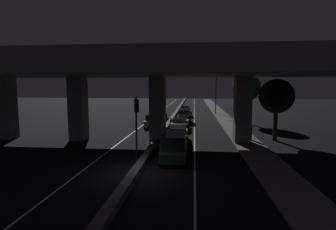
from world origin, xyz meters
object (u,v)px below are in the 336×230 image
object	(u,v)px
car_dark_blue_fourth	(184,116)
motorcycle_blue_filtering_far	(171,124)
car_white_third	(180,123)
car_dark_green_sixth	(185,109)
car_taxi_yellow_fifth	(186,112)
motorcycle_black_filtering_mid	(167,135)
traffic_light_left_of_median	(137,117)
street_lamp	(214,92)
car_taxi_yellow_second	(178,135)
car_dark_green_lead	(174,147)
car_taxi_yellow_lead_oncoming	(153,121)
car_black_second_oncoming	(160,114)
pedestrian_on_sidewalk	(251,132)
motorcycle_red_filtering_near	(161,149)

from	to	relation	value
car_dark_blue_fourth	motorcycle_blue_filtering_far	xyz separation A→B (m)	(-1.53, -6.00, -0.40)
car_white_third	motorcycle_blue_filtering_far	world-z (taller)	car_white_third
car_dark_blue_fourth	car_dark_green_sixth	size ratio (longest dim) A/B	0.96
car_taxi_yellow_fifth	motorcycle_black_filtering_mid	bearing A→B (deg)	175.73
traffic_light_left_of_median	street_lamp	distance (m)	33.88
traffic_light_left_of_median	car_taxi_yellow_second	size ratio (longest dim) A/B	0.99
car_dark_green_lead	street_lamp	bearing A→B (deg)	-9.80
traffic_light_left_of_median	car_dark_blue_fourth	world-z (taller)	traffic_light_left_of_median
car_dark_green_sixth	car_taxi_yellow_lead_oncoming	xyz separation A→B (m)	(-3.73, -19.83, 0.11)
car_dark_blue_fourth	car_black_second_oncoming	xyz separation A→B (m)	(-4.17, 3.50, -0.21)
traffic_light_left_of_median	car_black_second_oncoming	distance (m)	24.43
traffic_light_left_of_median	motorcycle_black_filtering_mid	size ratio (longest dim) A/B	2.55
traffic_light_left_of_median	car_taxi_yellow_second	xyz separation A→B (m)	(2.68, 6.38, -2.46)
street_lamp	car_taxi_yellow_second	bearing A→B (deg)	-101.46
car_black_second_oncoming	motorcycle_blue_filtering_far	world-z (taller)	car_black_second_oncoming
traffic_light_left_of_median	car_white_third	size ratio (longest dim) A/B	0.97
car_white_third	motorcycle_black_filtering_mid	xyz separation A→B (m)	(-0.89, -7.56, -0.15)
car_dark_blue_fourth	car_black_second_oncoming	distance (m)	5.45
car_dark_green_lead	pedestrian_on_sidewalk	bearing A→B (deg)	-43.73
street_lamp	car_taxi_yellow_fifth	size ratio (longest dim) A/B	1.62
car_dark_green_lead	car_taxi_yellow_fifth	distance (m)	28.23
car_dark_blue_fourth	car_taxi_yellow_second	bearing A→B (deg)	179.05
motorcycle_black_filtering_mid	pedestrian_on_sidewalk	world-z (taller)	pedestrian_on_sidewalk
pedestrian_on_sidewalk	car_dark_green_lead	bearing A→B (deg)	-133.06
car_taxi_yellow_second	car_taxi_yellow_lead_oncoming	bearing A→B (deg)	21.79
car_white_third	motorcycle_black_filtering_mid	bearing A→B (deg)	175.90
car_taxi_yellow_fifth	car_taxi_yellow_lead_oncoming	distance (m)	13.29
street_lamp	motorcycle_red_filtering_near	size ratio (longest dim) A/B	3.97
pedestrian_on_sidewalk	car_dark_green_sixth	bearing A→B (deg)	104.92
street_lamp	car_dark_green_lead	bearing A→B (deg)	-99.12
car_taxi_yellow_fifth	car_taxi_yellow_lead_oncoming	bearing A→B (deg)	160.97
car_dark_blue_fourth	car_taxi_yellow_fifth	size ratio (longest dim) A/B	0.96
street_lamp	car_taxi_yellow_lead_oncoming	world-z (taller)	street_lamp
pedestrian_on_sidewalk	car_black_second_oncoming	bearing A→B (deg)	124.03
car_taxi_yellow_second	car_dark_blue_fourth	size ratio (longest dim) A/B	1.10
motorcycle_black_filtering_mid	car_taxi_yellow_second	bearing A→B (deg)	-91.95
street_lamp	motorcycle_black_filtering_mid	bearing A→B (deg)	-103.75
car_dark_green_sixth	motorcycle_black_filtering_mid	size ratio (longest dim) A/B	2.44
car_taxi_yellow_lead_oncoming	motorcycle_black_filtering_mid	size ratio (longest dim) A/B	2.17
car_dark_green_lead	motorcycle_red_filtering_near	xyz separation A→B (m)	(-1.12, 0.94, -0.45)
motorcycle_red_filtering_near	car_dark_green_sixth	bearing A→B (deg)	-3.60
car_dark_blue_fourth	car_black_second_oncoming	world-z (taller)	car_dark_blue_fourth
car_dark_blue_fourth	motorcycle_red_filtering_near	size ratio (longest dim) A/B	2.36
car_dark_blue_fourth	motorcycle_black_filtering_mid	size ratio (longest dim) A/B	2.36
car_taxi_yellow_lead_oncoming	motorcycle_blue_filtering_far	size ratio (longest dim) A/B	2.17
car_black_second_oncoming	motorcycle_black_filtering_mid	xyz separation A→B (m)	(2.99, -17.79, -0.17)
car_black_second_oncoming	pedestrian_on_sidewalk	xyz separation A→B (m)	(11.24, -16.65, 0.13)
motorcycle_red_filtering_near	motorcycle_blue_filtering_far	distance (m)	13.77
car_taxi_yellow_second	motorcycle_red_filtering_near	size ratio (longest dim) A/B	2.59
car_taxi_yellow_second	car_dark_blue_fourth	distance (m)	14.39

